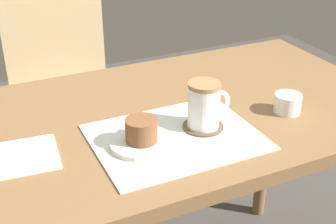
{
  "coord_description": "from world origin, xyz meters",
  "views": [
    {
      "loc": [
        -0.47,
        -0.98,
        1.32
      ],
      "look_at": [
        -0.05,
        -0.09,
        0.81
      ],
      "focal_mm": 50.0,
      "sensor_mm": 36.0,
      "label": 1
    }
  ],
  "objects_px": {
    "pastry": "(141,130)",
    "coffee_mug": "(205,105)",
    "wooden_chair": "(64,102)",
    "dining_table": "(171,140)",
    "sugar_bowl": "(288,103)",
    "pastry_plate": "(142,143)"
  },
  "relations": [
    {
      "from": "wooden_chair",
      "to": "pastry_plate",
      "type": "xyz_separation_m",
      "value": [
        0.0,
        -0.81,
        0.26
      ]
    },
    {
      "from": "sugar_bowl",
      "to": "wooden_chair",
      "type": "bearing_deg",
      "value": 116.85
    },
    {
      "from": "pastry_plate",
      "to": "pastry",
      "type": "relative_size",
      "value": 2.02
    },
    {
      "from": "pastry_plate",
      "to": "coffee_mug",
      "type": "xyz_separation_m",
      "value": [
        0.17,
        0.01,
        0.06
      ]
    },
    {
      "from": "sugar_bowl",
      "to": "dining_table",
      "type": "bearing_deg",
      "value": 152.93
    },
    {
      "from": "dining_table",
      "to": "sugar_bowl",
      "type": "bearing_deg",
      "value": -27.07
    },
    {
      "from": "pastry",
      "to": "sugar_bowl",
      "type": "distance_m",
      "value": 0.41
    },
    {
      "from": "pastry",
      "to": "coffee_mug",
      "type": "xyz_separation_m",
      "value": [
        0.17,
        0.01,
        0.02
      ]
    },
    {
      "from": "pastry_plate",
      "to": "sugar_bowl",
      "type": "height_order",
      "value": "sugar_bowl"
    },
    {
      "from": "dining_table",
      "to": "pastry_plate",
      "type": "distance_m",
      "value": 0.22
    },
    {
      "from": "pastry",
      "to": "coffee_mug",
      "type": "bearing_deg",
      "value": 4.03
    },
    {
      "from": "wooden_chair",
      "to": "dining_table",
      "type": "bearing_deg",
      "value": 107.52
    },
    {
      "from": "pastry_plate",
      "to": "sugar_bowl",
      "type": "distance_m",
      "value": 0.41
    },
    {
      "from": "sugar_bowl",
      "to": "pastry",
      "type": "bearing_deg",
      "value": 179.46
    },
    {
      "from": "coffee_mug",
      "to": "wooden_chair",
      "type": "bearing_deg",
      "value": 102.22
    },
    {
      "from": "wooden_chair",
      "to": "sugar_bowl",
      "type": "relative_size",
      "value": 13.33
    },
    {
      "from": "wooden_chair",
      "to": "pastry_plate",
      "type": "height_order",
      "value": "wooden_chair"
    },
    {
      "from": "dining_table",
      "to": "pastry",
      "type": "bearing_deg",
      "value": -136.08
    },
    {
      "from": "wooden_chair",
      "to": "pastry",
      "type": "bearing_deg",
      "value": 95.86
    },
    {
      "from": "pastry_plate",
      "to": "sugar_bowl",
      "type": "relative_size",
      "value": 2.12
    },
    {
      "from": "pastry_plate",
      "to": "coffee_mug",
      "type": "distance_m",
      "value": 0.18
    },
    {
      "from": "wooden_chair",
      "to": "sugar_bowl",
      "type": "bearing_deg",
      "value": 122.47
    }
  ]
}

